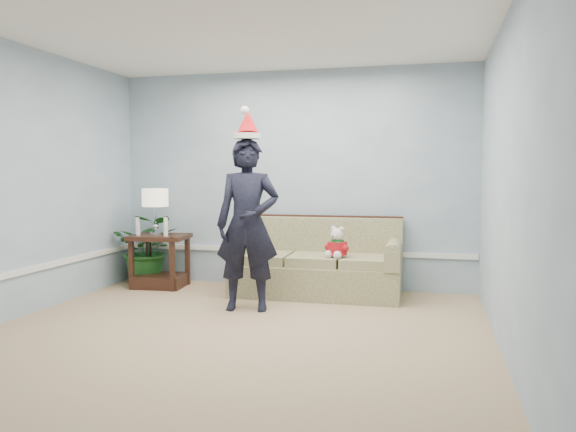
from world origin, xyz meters
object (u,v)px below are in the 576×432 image
(table_lamp, at_px, (155,200))
(man, at_px, (248,225))
(side_table, at_px, (160,267))
(teddy_bear, at_px, (337,246))
(sofa, at_px, (317,267))
(houseplant, at_px, (148,248))

(table_lamp, distance_m, man, 1.76)
(side_table, relative_size, teddy_bear, 2.04)
(sofa, relative_size, side_table, 2.69)
(table_lamp, height_order, man, man)
(sofa, bearing_deg, houseplant, 175.67)
(sofa, bearing_deg, teddy_bear, -41.44)
(side_table, bearing_deg, table_lamp, 166.27)
(houseplant, distance_m, teddy_bear, 2.57)
(sofa, xyz_separation_m, teddy_bear, (0.28, -0.24, 0.28))
(table_lamp, height_order, houseplant, table_lamp)
(sofa, distance_m, side_table, 2.00)
(houseplant, bearing_deg, side_table, -35.82)
(table_lamp, bearing_deg, sofa, 1.19)
(man, distance_m, teddy_bear, 1.11)
(houseplant, xyz_separation_m, man, (1.71, -1.05, 0.44))
(sofa, relative_size, houseplant, 2.17)
(sofa, height_order, side_table, sofa)
(man, bearing_deg, side_table, 138.82)
(sofa, relative_size, table_lamp, 3.40)
(side_table, xyz_separation_m, teddy_bear, (2.28, -0.18, 0.35))
(man, xyz_separation_m, teddy_bear, (0.83, 0.69, -0.29))
(side_table, bearing_deg, man, -30.79)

